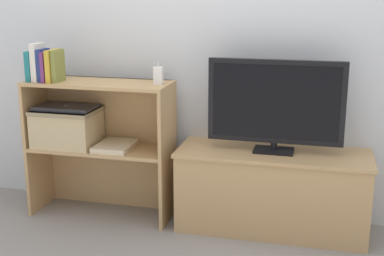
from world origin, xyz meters
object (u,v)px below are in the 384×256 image
(book_mustard, at_px, (53,66))
(baby_monitor, at_px, (158,75))
(book_plum, at_px, (48,66))
(magazine_stack, at_px, (115,146))
(tv_stand, at_px, (272,191))
(laptop, at_px, (66,107))
(book_olive, at_px, (58,66))
(storage_basket_left, at_px, (67,125))
(book_ivory, at_px, (38,62))
(book_navy, at_px, (44,65))
(tv, at_px, (276,104))
(book_teal, at_px, (33,66))

(book_mustard, xyz_separation_m, baby_monitor, (0.62, 0.06, -0.04))
(book_plum, relative_size, magazine_stack, 0.65)
(tv_stand, relative_size, laptop, 3.07)
(book_olive, xyz_separation_m, magazine_stack, (0.32, 0.04, -0.47))
(storage_basket_left, bearing_deg, magazine_stack, -0.16)
(book_ivory, xyz_separation_m, magazine_stack, (0.45, 0.04, -0.49))
(book_mustard, bearing_deg, laptop, 45.03)
(book_navy, bearing_deg, book_plum, 0.00)
(tv, height_order, book_plum, book_plum)
(tv_stand, distance_m, laptop, 1.31)
(tv, relative_size, book_teal, 4.26)
(tv_stand, bearing_deg, book_teal, -176.48)
(magazine_stack, bearing_deg, book_plum, -173.53)
(book_olive, xyz_separation_m, baby_monitor, (0.59, 0.06, -0.04))
(tv, height_order, book_olive, book_olive)
(tv_stand, xyz_separation_m, book_mustard, (-1.28, -0.09, 0.68))
(book_navy, distance_m, book_mustard, 0.06)
(laptop, bearing_deg, tv, 1.90)
(book_ivory, xyz_separation_m, book_mustard, (0.10, 0.00, -0.02))
(tv_stand, height_order, magazine_stack, tv_stand)
(tv_stand, xyz_separation_m, magazine_stack, (-0.93, -0.04, 0.21))
(book_teal, distance_m, book_plum, 0.10)
(book_navy, height_order, baby_monitor, book_navy)
(tv, xyz_separation_m, storage_basket_left, (-1.24, -0.04, -0.19))
(book_teal, distance_m, magazine_stack, 0.67)
(book_navy, bearing_deg, book_mustard, 0.00)
(book_teal, bearing_deg, book_ivory, 0.00)
(tv_stand, xyz_separation_m, book_navy, (-1.34, -0.09, 0.68))
(book_ivory, height_order, magazine_stack, book_ivory)
(book_mustard, distance_m, storage_basket_left, 0.37)
(book_teal, height_order, magazine_stack, book_teal)
(tv_stand, height_order, laptop, laptop)
(tv, relative_size, book_ivory, 3.39)
(book_mustard, relative_size, book_olive, 1.00)
(book_olive, xyz_separation_m, laptop, (0.01, 0.04, -0.25))
(book_navy, height_order, book_plum, book_navy)
(baby_monitor, bearing_deg, storage_basket_left, -178.51)
(book_teal, bearing_deg, book_mustard, 0.00)
(baby_monitor, xyz_separation_m, storage_basket_left, (-0.58, -0.02, -0.32))
(book_teal, relative_size, magazine_stack, 0.65)
(tv, distance_m, book_ivory, 1.39)
(book_plum, bearing_deg, baby_monitor, 5.19)
(book_navy, distance_m, baby_monitor, 0.69)
(tv_stand, bearing_deg, book_olive, -176.02)
(book_navy, distance_m, book_olive, 0.09)
(book_navy, bearing_deg, laptop, 22.90)
(book_ivory, relative_size, storage_basket_left, 0.59)
(tv_stand, relative_size, baby_monitor, 8.35)
(tv_stand, height_order, tv, tv)
(tv_stand, distance_m, tv, 0.51)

